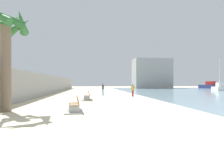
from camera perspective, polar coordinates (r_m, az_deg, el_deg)
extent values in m
plane|color=beige|center=(27.57, -5.22, -3.30)|extent=(120.00, 120.00, 0.00)
cube|color=#9E9E99|center=(28.32, -20.58, -0.24)|extent=(0.80, 64.00, 2.95)
cylinder|color=#7A6651|center=(12.60, -31.23, 4.28)|extent=(0.60, 0.60, 5.27)
cone|color=#2D6B33|center=(12.95, -27.26, 17.42)|extent=(0.91, 2.08, 1.31)
cone|color=#2D6B33|center=(13.66, -28.02, 16.13)|extent=(2.05, 1.48, 1.16)
cone|color=#2D6B33|center=(13.95, -31.14, 16.76)|extent=(2.01, 1.25, 1.55)
cone|color=#2D6B33|center=(12.24, -31.07, 18.16)|extent=(2.06, 1.42, 1.21)
cube|color=#9E9E99|center=(10.35, -12.20, -8.05)|extent=(0.62, 0.27, 0.50)
cube|color=#9E9E99|center=(11.74, -12.33, -7.06)|extent=(0.62, 0.27, 0.50)
cube|color=#997047|center=(11.02, -12.27, -6.48)|extent=(0.68, 1.65, 0.06)
cube|color=#997047|center=(10.99, -11.07, -5.03)|extent=(0.34, 1.61, 0.50)
cube|color=#9E9E99|center=(11.07, -12.27, -8.59)|extent=(1.33, 2.21, 0.08)
cube|color=#9E9E99|center=(17.31, -8.23, -4.66)|extent=(0.60, 0.21, 0.50)
cube|color=#9E9E99|center=(18.70, -8.18, -4.28)|extent=(0.60, 0.21, 0.50)
cube|color=#997047|center=(17.99, -8.20, -3.82)|extent=(0.52, 1.61, 0.06)
cube|color=#997047|center=(17.97, -7.47, -2.93)|extent=(0.18, 1.60, 0.50)
cube|color=#9E9E99|center=(18.02, -8.20, -5.12)|extent=(1.12, 2.11, 0.08)
cylinder|color=teal|center=(24.46, -2.90, -2.76)|extent=(0.12, 0.12, 0.86)
cylinder|color=teal|center=(24.33, -3.01, -2.78)|extent=(0.12, 0.12, 0.86)
cube|color=#333338|center=(24.37, -2.96, -1.05)|extent=(0.29, 0.37, 0.61)
sphere|color=#936B4C|center=(24.36, -2.96, 0.01)|extent=(0.23, 0.23, 0.23)
cylinder|color=#333338|center=(24.57, -2.78, -0.97)|extent=(0.09, 0.09, 0.55)
cylinder|color=#333338|center=(24.16, -3.13, -0.99)|extent=(0.09, 0.09, 0.55)
cylinder|color=#B22D33|center=(22.66, 6.90, -3.10)|extent=(0.12, 0.12, 0.79)
cylinder|color=#B22D33|center=(22.71, 6.60, -3.09)|extent=(0.12, 0.12, 0.79)
cube|color=gold|center=(22.66, 6.75, -1.39)|extent=(0.36, 0.34, 0.56)
sphere|color=brown|center=(22.65, 6.75, -0.34)|extent=(0.21, 0.21, 0.21)
cylinder|color=gold|center=(22.57, 7.26, -1.33)|extent=(0.09, 0.09, 0.50)
cylinder|color=gold|center=(22.75, 6.24, -1.32)|extent=(0.09, 0.09, 0.50)
cube|color=navy|center=(63.33, 28.77, -0.74)|extent=(3.74, 5.94, 1.12)
cube|color=red|center=(62.81, 29.37, 0.27)|extent=(2.20, 2.78, 1.10)
cube|color=white|center=(47.61, 31.63, -1.28)|extent=(3.82, 5.32, 0.80)
cube|color=white|center=(46.90, 31.91, -0.22)|extent=(2.24, 2.55, 0.97)
cylinder|color=silver|center=(47.88, 31.55, 3.20)|extent=(0.12, 0.12, 6.66)
cube|color=#9E9E99|center=(59.00, 12.77, 3.27)|extent=(12.00, 6.00, 9.53)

